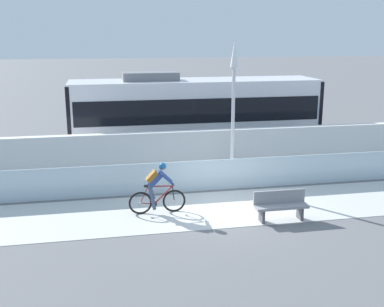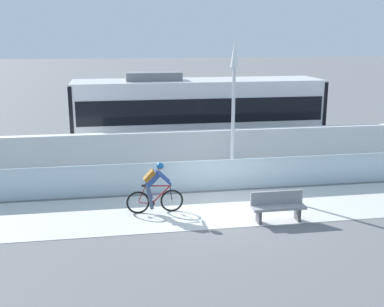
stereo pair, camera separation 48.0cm
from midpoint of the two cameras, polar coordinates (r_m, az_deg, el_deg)
name	(u,v)px [view 2 (the right image)]	position (r m, az deg, el deg)	size (l,w,h in m)	color
ground_plane	(223,208)	(15.26, 4.63, -6.60)	(200.00, 200.00, 0.00)	slate
bike_path_deck	(223,208)	(15.25, 4.63, -6.58)	(32.00, 3.20, 0.01)	silver
glass_parapet	(211,175)	(16.78, 3.14, -2.64)	(32.00, 0.05, 1.11)	silver
concrete_barrier_wall	(202,153)	(18.38, 1.93, 0.01)	(32.00, 0.36, 1.82)	silver
tram_rail_near	(191,160)	(20.97, 0.57, -0.75)	(32.00, 0.08, 0.01)	#595654
tram_rail_far	(186,152)	(22.34, -0.08, 0.18)	(32.00, 0.08, 0.01)	#595654
tram	(198,115)	(21.34, 1.37, 4.69)	(11.06, 2.54, 3.81)	silver
cyclist_on_bike	(154,188)	(14.63, -3.60, -4.18)	(1.77, 0.58, 1.61)	black
lamp_post_antenna	(234,96)	(16.70, 5.85, 6.84)	(0.28, 0.28, 5.20)	gray
bench	(278,206)	(14.33, 11.24, -6.18)	(1.60, 0.45, 0.89)	gray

